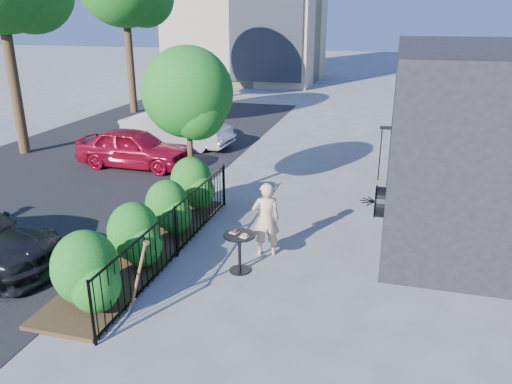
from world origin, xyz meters
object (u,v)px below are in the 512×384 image
(woman, at_px, (266,220))
(patio_tree, at_px, (190,98))
(shovel, at_px, (137,281))
(cafe_table, at_px, (240,246))
(car_red, at_px, (134,148))
(car_silver, at_px, (177,128))

(woman, bearing_deg, patio_tree, -63.99)
(woman, distance_m, shovel, 3.03)
(cafe_table, bearing_deg, shovel, -122.64)
(car_red, bearing_deg, woman, -129.87)
(patio_tree, distance_m, cafe_table, 4.32)
(woman, height_order, car_red, woman)
(car_red, bearing_deg, cafe_table, -135.87)
(shovel, bearing_deg, car_red, 118.60)
(car_red, distance_m, car_silver, 2.81)
(shovel, bearing_deg, car_silver, 110.52)
(car_red, xyz_separation_m, car_silver, (0.24, 2.80, 0.05))
(cafe_table, distance_m, car_silver, 9.92)
(woman, bearing_deg, car_silver, -77.52)
(shovel, height_order, car_silver, car_silver)
(patio_tree, distance_m, car_red, 4.68)
(woman, distance_m, car_silver, 9.40)
(patio_tree, relative_size, shovel, 2.86)
(woman, height_order, shovel, woman)
(patio_tree, xyz_separation_m, cafe_table, (2.15, -3.01, -2.23))
(car_red, height_order, car_silver, car_silver)
(woman, xyz_separation_m, car_silver, (-5.35, 7.73, -0.09))
(patio_tree, relative_size, car_silver, 0.95)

